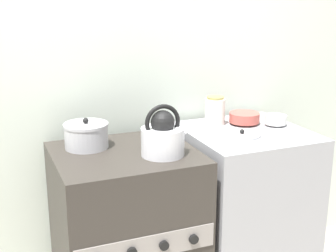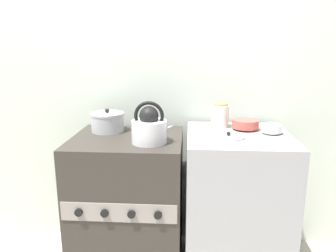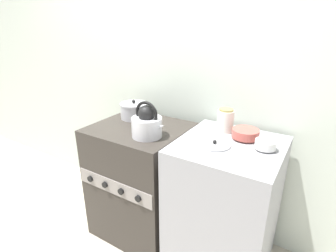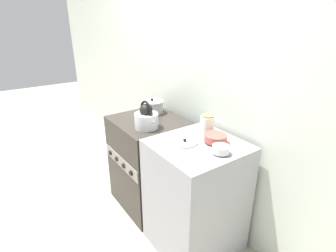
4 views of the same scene
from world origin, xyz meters
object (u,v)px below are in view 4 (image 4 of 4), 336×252
Objects in this scene: storage_jar at (207,125)px; small_ceramic_bowl at (221,149)px; loose_pot_lid at (185,142)px; cooking_pot at (152,107)px; stove at (150,163)px; kettle at (146,118)px; enamel_bowl at (216,138)px.

small_ceramic_bowl is at bearing -26.50° from storage_jar.
storage_jar is at bearing 96.70° from loose_pot_lid.
storage_jar reaches higher than cooking_pot.
stove is at bearing -41.58° from cooking_pot.
kettle is 1.58× the size of storage_jar.
enamel_bowl is at bearing 147.28° from small_ceramic_bowl.
small_ceramic_bowl is 0.75× the size of storage_jar.
enamel_bowl is at bearing 10.30° from stove.
kettle is 0.63m from enamel_bowl.
kettle is at bearing -38.50° from cooking_pot.
loose_pot_lid is (0.03, -0.24, -0.07)m from storage_jar.
stove is 4.75× the size of loose_pot_lid.
small_ceramic_bowl is at bearing -5.14° from cooking_pot.
loose_pot_lid is (-0.27, -0.10, -0.03)m from small_ceramic_bowl.
stove is at bearing -177.27° from small_ceramic_bowl.
storage_jar is (0.73, 0.06, 0.04)m from cooking_pot.
loose_pot_lid is (-0.13, -0.19, -0.03)m from enamel_bowl.
stove is 5.44× the size of enamel_bowl.
cooking_pot is (-0.30, 0.24, -0.03)m from kettle.
storage_jar is (-0.30, 0.15, 0.04)m from small_ceramic_bowl.
small_ceramic_bowl is at bearing 19.59° from loose_pot_lid.
stove is 0.55m from cooking_pot.
cooking_pot is (-0.15, 0.13, 0.51)m from stove.
cooking_pot reaches higher than small_ceramic_bowl.
stove is 3.67× the size of kettle.
cooking_pot is 1.84× the size of small_ceramic_bowl.
loose_pot_lid is at bearing -123.96° from enamel_bowl.
cooking_pot is 1.30× the size of enamel_bowl.
small_ceramic_bowl is (1.02, -0.09, -0.00)m from cooking_pot.
storage_jar reaches higher than small_ceramic_bowl.
loose_pot_lid is at bearing -83.30° from storage_jar.
storage_jar is (-0.15, 0.06, 0.04)m from enamel_bowl.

